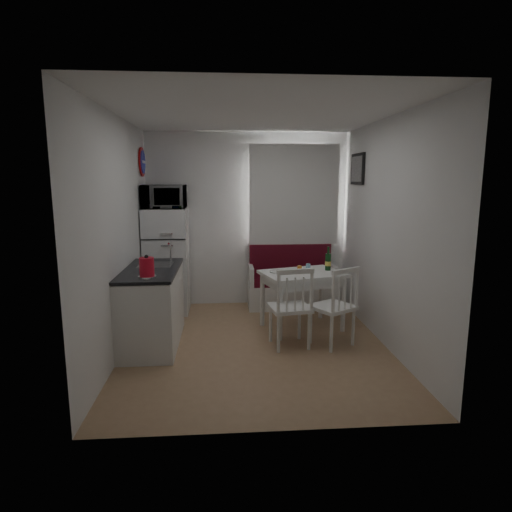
{
  "coord_description": "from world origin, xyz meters",
  "views": [
    {
      "loc": [
        -0.35,
        -4.73,
        1.91
      ],
      "look_at": [
        0.04,
        0.5,
        0.97
      ],
      "focal_mm": 30.0,
      "sensor_mm": 36.0,
      "label": 1
    }
  ],
  "objects": [
    {
      "name": "wall_sign",
      "position": [
        -1.47,
        1.45,
        2.15
      ],
      "size": [
        0.03,
        0.4,
        0.4
      ],
      "primitive_type": "cylinder",
      "rotation": [
        0.0,
        1.57,
        0.0
      ],
      "color": "navy",
      "rests_on": "wall_left"
    },
    {
      "name": "dining_table",
      "position": [
        0.64,
        0.53,
        0.66
      ],
      "size": [
        1.15,
        0.95,
        0.75
      ],
      "rotation": [
        0.0,
        0.0,
        0.29
      ],
      "color": "white",
      "rests_on": "floor"
    },
    {
      "name": "drinking_glass_orange",
      "position": [
        0.59,
        0.48,
        0.79
      ],
      "size": [
        0.06,
        0.06,
        0.1
      ],
      "primitive_type": "cylinder",
      "color": "orange",
      "rests_on": "dining_table"
    },
    {
      "name": "wall_left",
      "position": [
        -1.5,
        0.0,
        1.3
      ],
      "size": [
        0.02,
        3.5,
        2.6
      ],
      "primitive_type": "cube",
      "color": "white",
      "rests_on": "floor"
    },
    {
      "name": "chair_right",
      "position": [
        0.89,
        -0.14,
        0.58
      ],
      "size": [
        0.6,
        0.61,
        0.5
      ],
      "rotation": [
        0.0,
        0.0,
        0.55
      ],
      "color": "white",
      "rests_on": "floor"
    },
    {
      "name": "floor",
      "position": [
        0.0,
        0.0,
        0.0
      ],
      "size": [
        3.0,
        3.5,
        0.02
      ],
      "primitive_type": "cube",
      "color": "#A57E58",
      "rests_on": "ground"
    },
    {
      "name": "wine_bottle",
      "position": [
        0.99,
        0.63,
        0.9
      ],
      "size": [
        0.08,
        0.08,
        0.31
      ],
      "primitive_type": null,
      "color": "#143F19",
      "rests_on": "dining_table"
    },
    {
      "name": "plate",
      "position": [
        0.34,
        0.55,
        0.75
      ],
      "size": [
        0.24,
        0.24,
        0.02
      ],
      "primitive_type": "cylinder",
      "color": "white",
      "rests_on": "dining_table"
    },
    {
      "name": "fridge",
      "position": [
        -1.18,
        1.4,
        0.75
      ],
      "size": [
        0.6,
        0.6,
        1.51
      ],
      "primitive_type": "cube",
      "color": "white",
      "rests_on": "floor"
    },
    {
      "name": "ceiling",
      "position": [
        0.0,
        0.0,
        2.6
      ],
      "size": [
        3.0,
        3.5,
        0.02
      ],
      "primitive_type": "cube",
      "color": "white",
      "rests_on": "wall_back"
    },
    {
      "name": "bench",
      "position": [
        0.65,
        1.51,
        0.31
      ],
      "size": [
        1.31,
        0.5,
        0.94
      ],
      "color": "white",
      "rests_on": "floor"
    },
    {
      "name": "drinking_glass_blue",
      "position": [
        0.72,
        0.58,
        0.8
      ],
      "size": [
        0.06,
        0.06,
        0.1
      ],
      "primitive_type": "cylinder",
      "color": "#91D1F6",
      "rests_on": "dining_table"
    },
    {
      "name": "curtain",
      "position": [
        0.7,
        1.65,
        1.68
      ],
      "size": [
        1.35,
        0.02,
        1.5
      ],
      "primitive_type": "cube",
      "color": "white",
      "rests_on": "wall_back"
    },
    {
      "name": "window",
      "position": [
        0.7,
        1.72,
        1.62
      ],
      "size": [
        1.22,
        0.06,
        1.47
      ],
      "primitive_type": "cube",
      "color": "white",
      "rests_on": "wall_back"
    },
    {
      "name": "picture_frame",
      "position": [
        1.48,
        1.1,
        2.05
      ],
      "size": [
        0.04,
        0.52,
        0.42
      ],
      "primitive_type": "cube",
      "color": "black",
      "rests_on": "wall_right"
    },
    {
      "name": "microwave",
      "position": [
        -1.18,
        1.35,
        1.67
      ],
      "size": [
        0.6,
        0.4,
        0.33
      ],
      "primitive_type": "imported",
      "color": "white",
      "rests_on": "fridge"
    },
    {
      "name": "chair_left",
      "position": [
        0.39,
        -0.14,
        0.59
      ],
      "size": [
        0.51,
        0.49,
        0.51
      ],
      "rotation": [
        0.0,
        0.0,
        0.16
      ],
      "color": "white",
      "rests_on": "floor"
    },
    {
      "name": "kitchen_counter",
      "position": [
        -1.2,
        0.16,
        0.46
      ],
      "size": [
        0.62,
        1.32,
        1.16
      ],
      "color": "white",
      "rests_on": "floor"
    },
    {
      "name": "kettle",
      "position": [
        -1.15,
        -0.36,
        1.02
      ],
      "size": [
        0.18,
        0.18,
        0.24
      ],
      "primitive_type": "cylinder",
      "color": "red",
      "rests_on": "kitchen_counter"
    },
    {
      "name": "wall_back",
      "position": [
        0.0,
        1.75,
        1.3
      ],
      "size": [
        3.0,
        0.02,
        2.6
      ],
      "primitive_type": "cube",
      "color": "white",
      "rests_on": "floor"
    },
    {
      "name": "wall_right",
      "position": [
        1.5,
        0.0,
        1.3
      ],
      "size": [
        0.02,
        3.5,
        2.6
      ],
      "primitive_type": "cube",
      "color": "white",
      "rests_on": "floor"
    },
    {
      "name": "wall_front",
      "position": [
        0.0,
        -1.75,
        1.3
      ],
      "size": [
        3.0,
        0.02,
        2.6
      ],
      "primitive_type": "cube",
      "color": "white",
      "rests_on": "floor"
    }
  ]
}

